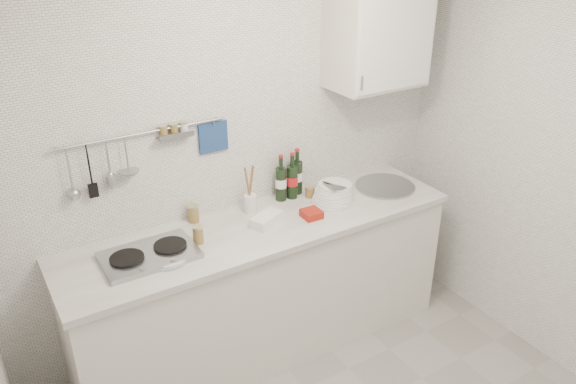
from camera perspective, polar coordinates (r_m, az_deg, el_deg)
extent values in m
cube|color=silver|center=(3.45, -5.14, 3.65)|extent=(3.00, 0.02, 2.50)
cube|color=silver|center=(3.62, -2.42, -9.86)|extent=(2.40, 0.60, 0.88)
cube|color=silver|center=(3.37, -2.57, -3.52)|extent=(2.44, 0.64, 0.04)
cube|color=black|center=(3.87, -2.46, -14.37)|extent=(2.34, 0.52, 0.10)
cube|color=#93969B|center=(3.12, -13.90, -6.24)|extent=(0.50, 0.32, 0.03)
cylinder|color=black|center=(3.08, -16.06, -6.47)|extent=(0.18, 0.18, 0.01)
cylinder|color=black|center=(3.14, -11.88, -5.33)|extent=(0.18, 0.18, 0.01)
cylinder|color=#93969B|center=(3.85, 9.82, 0.57)|extent=(0.40, 0.40, 0.02)
cylinder|color=#93969B|center=(3.87, 9.76, -0.17)|extent=(0.34, 0.34, 0.10)
cylinder|color=#93969B|center=(3.13, -14.53, 5.79)|extent=(0.95, 0.02, 0.02)
cube|color=navy|center=(3.32, -7.60, 5.54)|extent=(0.18, 0.02, 0.18)
cube|color=silver|center=(3.59, 9.14, 16.02)|extent=(0.60, 0.35, 0.70)
cube|color=white|center=(3.46, 11.13, 15.47)|extent=(0.56, 0.01, 0.66)
cylinder|color=#93969B|center=(3.34, 7.52, 10.94)|extent=(0.01, 0.01, 0.08)
cylinder|color=#46569F|center=(3.10, -12.32, -6.43)|extent=(0.27, 0.27, 0.01)
cylinder|color=#46569F|center=(3.10, -12.26, -6.16)|extent=(0.26, 0.26, 0.01)
cylinder|color=white|center=(3.61, 4.45, -0.91)|extent=(0.26, 0.26, 0.01)
cylinder|color=white|center=(3.61, 4.50, -0.68)|extent=(0.25, 0.25, 0.01)
cylinder|color=white|center=(3.61, 4.55, -0.44)|extent=(0.25, 0.25, 0.01)
cylinder|color=white|center=(3.61, 4.60, -0.20)|extent=(0.24, 0.24, 0.01)
cylinder|color=white|center=(3.61, 4.64, 0.04)|extent=(0.24, 0.24, 0.01)
cylinder|color=white|center=(3.61, 4.69, 0.27)|extent=(0.23, 0.23, 0.01)
cylinder|color=white|center=(3.61, 4.74, 0.51)|extent=(0.22, 0.22, 0.01)
cylinder|color=white|center=(3.61, 4.79, 0.75)|extent=(0.22, 0.22, 0.01)
cube|color=white|center=(3.34, -2.21, -2.81)|extent=(0.23, 0.17, 0.06)
cube|color=#B12213|center=(3.41, 2.40, -2.23)|extent=(0.12, 0.12, 0.05)
cylinder|color=white|center=(3.46, -3.85, -1.17)|extent=(0.08, 0.08, 0.12)
cylinder|color=brown|center=(3.41, -3.78, 1.01)|extent=(0.03, 0.06, 0.23)
cylinder|color=brown|center=(3.41, -4.13, 0.85)|extent=(0.04, 0.04, 0.21)
cylinder|color=olive|center=(3.40, -9.59, -2.24)|extent=(0.06, 0.06, 0.10)
cylinder|color=tan|center=(3.37, -9.65, -1.44)|extent=(0.07, 0.07, 0.01)
cylinder|color=olive|center=(3.65, 2.24, -0.03)|extent=(0.06, 0.06, 0.07)
cylinder|color=tan|center=(3.64, 2.25, 0.52)|extent=(0.06, 0.06, 0.01)
cylinder|color=olive|center=(3.67, 5.39, -0.05)|extent=(0.05, 0.05, 0.06)
cylinder|color=tan|center=(3.66, 5.42, 0.44)|extent=(0.06, 0.06, 0.01)
cylinder|color=olive|center=(3.18, -9.11, -4.38)|extent=(0.06, 0.06, 0.10)
cylinder|color=tan|center=(3.15, -9.18, -3.54)|extent=(0.06, 0.06, 0.01)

